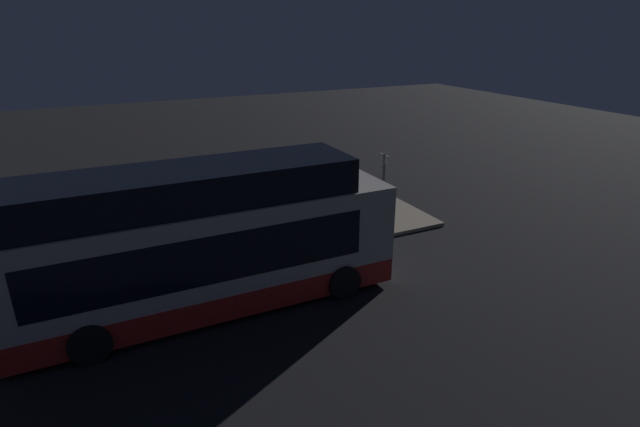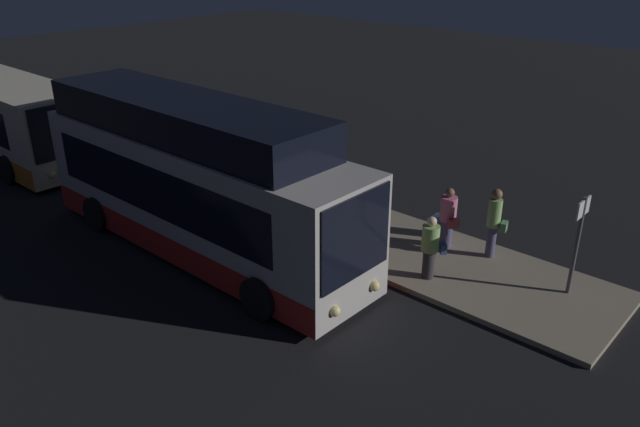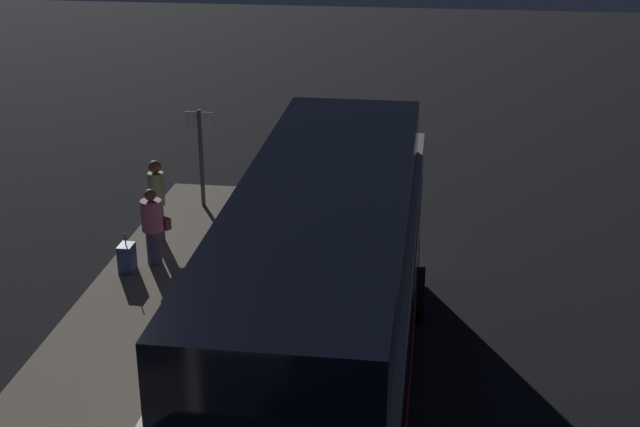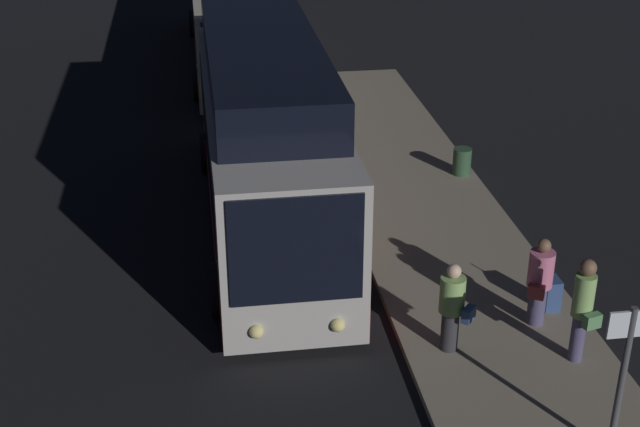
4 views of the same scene
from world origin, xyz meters
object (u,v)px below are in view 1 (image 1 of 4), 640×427
at_px(passenger_with_bags, 331,190).
at_px(suitcase, 292,213).
at_px(sign_post, 384,175).
at_px(trash_bin, 127,238).
at_px(bus_lead, 205,247).
at_px(passenger_waiting, 307,201).
at_px(passenger_boarding, 341,213).

distance_m(passenger_with_bags, suitcase, 1.78).
height_order(passenger_with_bags, sign_post, sign_post).
bearing_deg(trash_bin, bus_lead, -71.47).
bearing_deg(passenger_with_bags, bus_lead, -68.42).
bearing_deg(passenger_waiting, sign_post, 118.14).
bearing_deg(trash_bin, passenger_boarding, -18.01).
bearing_deg(bus_lead, passenger_with_bags, 36.35).
relative_size(passenger_waiting, passenger_with_bags, 0.88).
xyz_separation_m(passenger_with_bags, suitcase, (-1.61, 0.18, -0.73)).
relative_size(passenger_waiting, sign_post, 0.69).
xyz_separation_m(passenger_with_bags, trash_bin, (-7.70, 0.35, -0.70)).
bearing_deg(passenger_boarding, trash_bin, -155.79).
bearing_deg(passenger_waiting, passenger_boarding, 48.80).
relative_size(passenger_boarding, trash_bin, 2.46).
bearing_deg(suitcase, trash_bin, 178.38).
bearing_deg(passenger_with_bags, suitcase, -111.16).
bearing_deg(passenger_boarding, sign_post, 71.18).
xyz_separation_m(passenger_boarding, sign_post, (2.79, 1.54, 0.63)).
xyz_separation_m(passenger_waiting, suitcase, (-0.45, 0.44, -0.57)).
relative_size(passenger_waiting, trash_bin, 2.52).
relative_size(passenger_boarding, passenger_waiting, 0.98).
distance_m(passenger_waiting, suitcase, 0.85).
distance_m(bus_lead, suitcase, 6.60).
height_order(bus_lead, passenger_with_bags, bus_lead).
height_order(passenger_boarding, passenger_with_bags, passenger_with_bags).
height_order(bus_lead, sign_post, bus_lead).
height_order(sign_post, trash_bin, sign_post).
height_order(passenger_waiting, sign_post, sign_post).
distance_m(passenger_waiting, passenger_with_bags, 1.19).
relative_size(passenger_with_bags, sign_post, 0.78).
xyz_separation_m(passenger_boarding, suitcase, (-1.01, 2.14, -0.55)).
xyz_separation_m(passenger_waiting, sign_post, (3.34, -0.15, 0.61)).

